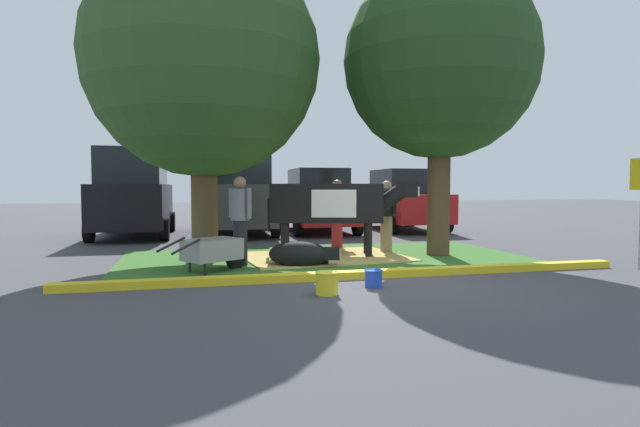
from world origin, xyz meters
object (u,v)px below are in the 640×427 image
at_px(suv_dark_grey, 238,193).
at_px(bucket_blue, 373,278).
at_px(suv_black, 134,193).
at_px(person_handler, 240,218).
at_px(bucket_yellow, 327,283).
at_px(person_visitor_near, 337,212).
at_px(shade_tree_left, 203,61).
at_px(person_visitor_far, 386,214).
at_px(sedan_blue, 318,201).
at_px(cow_holstein, 332,204).
at_px(sedan_red, 402,201).
at_px(shade_tree_right, 440,63).
at_px(calf_lying, 301,254).
at_px(wheelbarrow, 213,250).

bearing_deg(suv_dark_grey, bucket_blue, -82.88).
relative_size(suv_black, suv_dark_grey, 1.00).
xyz_separation_m(person_handler, bucket_yellow, (0.90, -2.81, -0.73)).
xyz_separation_m(person_handler, person_visitor_near, (2.45, 2.06, -0.02)).
bearing_deg(person_visitor_near, shade_tree_left, -161.49).
bearing_deg(bucket_yellow, person_visitor_near, 72.34).
bearing_deg(person_visitor_far, sedan_blue, 92.16).
xyz_separation_m(cow_holstein, sedan_red, (4.07, 5.77, -0.12)).
bearing_deg(bucket_blue, shade_tree_right, 48.96).
xyz_separation_m(calf_lying, bucket_blue, (0.64, -2.06, -0.10)).
height_order(person_handler, bucket_blue, person_handler).
relative_size(cow_holstein, bucket_yellow, 9.32).
bearing_deg(person_visitor_far, shade_tree_left, -178.88).
bearing_deg(bucket_blue, shade_tree_left, 123.03).
distance_m(cow_holstein, person_visitor_far, 1.40).
height_order(shade_tree_right, sedan_red, shade_tree_right).
xyz_separation_m(shade_tree_left, suv_black, (-1.84, 5.38, -2.67)).
relative_size(person_visitor_far, bucket_blue, 5.78).
bearing_deg(sedan_red, calf_lying, -125.47).
relative_size(shade_tree_left, suv_dark_grey, 1.35).
distance_m(bucket_yellow, sedan_red, 10.73).
height_order(person_visitor_far, sedan_red, sedan_red).
distance_m(cow_holstein, sedan_red, 7.06).
xyz_separation_m(shade_tree_left, calf_lying, (1.65, -1.47, -3.70)).
relative_size(shade_tree_left, sedan_red, 1.41).
height_order(person_visitor_far, suv_dark_grey, suv_dark_grey).
bearing_deg(calf_lying, suv_dark_grey, 93.95).
xyz_separation_m(bucket_blue, suv_dark_grey, (-1.12, 8.99, 1.13)).
relative_size(person_visitor_far, wheelbarrow, 1.06).
relative_size(cow_holstein, bucket_blue, 11.16).
bearing_deg(person_visitor_near, sedan_blue, 81.70).
relative_size(shade_tree_left, person_visitor_near, 3.86).
relative_size(calf_lying, person_handler, 0.80).
relative_size(shade_tree_left, bucket_yellow, 19.03).
bearing_deg(person_handler, suv_black, 110.87).
bearing_deg(sedan_red, wheelbarrow, -132.39).
bearing_deg(suv_dark_grey, bucket_yellow, -87.95).
height_order(shade_tree_left, bucket_blue, shade_tree_left).
bearing_deg(wheelbarrow, person_visitor_near, 41.92).
relative_size(cow_holstein, sedan_blue, 0.69).
distance_m(shade_tree_left, bucket_yellow, 5.60).
distance_m(shade_tree_left, person_handler, 3.28).
distance_m(cow_holstein, calf_lying, 1.77).
xyz_separation_m(shade_tree_left, bucket_yellow, (1.50, -3.85, -3.78)).
bearing_deg(cow_holstein, calf_lying, -126.81).
distance_m(person_visitor_far, sedan_red, 6.11).
distance_m(shade_tree_left, suv_dark_grey, 6.19).
distance_m(person_visitor_far, bucket_yellow, 4.66).
bearing_deg(sedan_red, bucket_yellow, -118.69).
relative_size(bucket_blue, sedan_blue, 0.06).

